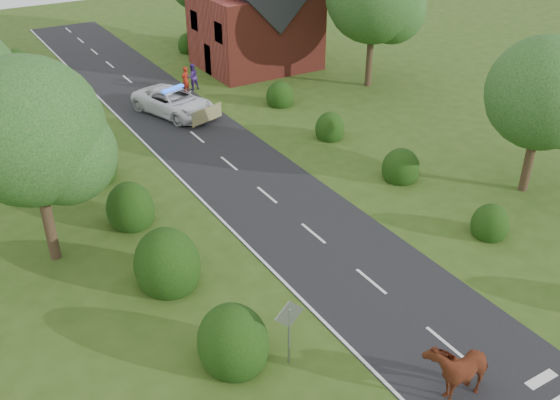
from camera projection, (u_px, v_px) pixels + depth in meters
ground at (445, 343)px, 21.10m from camera, size 120.00×120.00×0.00m
road at (238, 171)px, 32.24m from camera, size 6.00×70.00×0.02m
road_markings at (229, 195)px, 29.97m from camera, size 4.96×70.00×0.01m
hedgerow_left at (138, 222)px, 26.48m from camera, size 2.75×50.41×3.00m
hedgerow_right at (385, 160)px, 32.13m from camera, size 2.10×45.78×2.10m
tree_left_a at (38, 137)px, 22.87m from camera, size 5.74×5.60×8.38m
tree_right_a at (548, 97)px, 28.17m from camera, size 5.33×5.20×7.56m
road_sign at (289, 323)px, 19.51m from camera, size 1.06×0.08×2.53m
house at (255, 15)px, 45.78m from camera, size 8.00×7.40×9.17m
cow at (457, 370)px, 18.88m from camera, size 2.42×1.35×1.68m
police_van at (174, 102)px, 38.66m from camera, size 4.37×6.33×1.75m
pedestrian_red at (185, 80)px, 42.09m from camera, size 0.77×0.66×1.78m
pedestrian_purple at (192, 77)px, 42.56m from camera, size 0.92×0.74×1.82m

